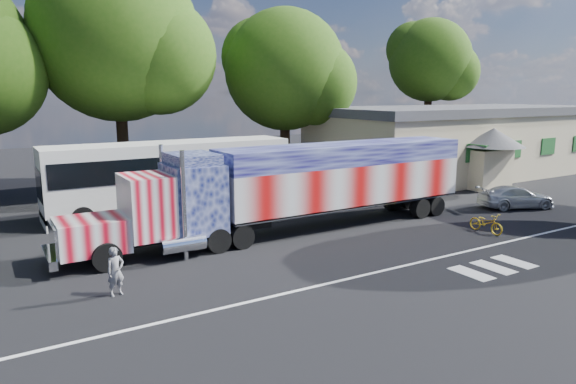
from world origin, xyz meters
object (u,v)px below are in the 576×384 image
parked_car (516,197)px  tree_n_mid (120,39)px  woman (116,271)px  tree_far_ne (431,61)px  bicycle (486,223)px  semi_truck (302,185)px  coach_bus (172,176)px  tree_ne_a (287,71)px

parked_car → tree_n_mid: bearing=68.9°
parked_car → woman: bearing=115.1°
parked_car → tree_far_ne: 22.64m
woman → bicycle: (16.03, -1.18, -0.32)m
semi_truck → coach_bus: semi_truck is taller
woman → parked_car: bearing=-10.9°
semi_truck → coach_bus: size_ratio=1.53×
semi_truck → tree_ne_a: 14.97m
tree_ne_a → tree_n_mid: tree_n_mid is taller
coach_bus → tree_far_ne: bearing=17.3°
coach_bus → tree_n_mid: bearing=95.3°
coach_bus → bicycle: (10.70, -11.46, -1.46)m
tree_far_ne → semi_truck: bearing=-147.3°
tree_far_ne → parked_car: bearing=-123.1°
semi_truck → bicycle: size_ratio=11.22×
bicycle → tree_ne_a: (-0.34, 16.84, 7.29)m
coach_bus → tree_ne_a: tree_ne_a is taller
tree_ne_a → semi_truck: bearing=-118.4°
tree_n_mid → coach_bus: bearing=-84.7°
woman → tree_ne_a: tree_ne_a is taller
tree_far_ne → woman: bearing=-150.3°
coach_bus → tree_n_mid: 10.12m
semi_truck → tree_n_mid: tree_n_mid is taller
bicycle → tree_n_mid: size_ratio=0.12×
semi_truck → coach_bus: (-3.76, 6.82, -0.22)m
parked_car → woman: (-21.75, -1.36, 0.18)m
woman → tree_ne_a: 23.24m
tree_ne_a → tree_n_mid: (-10.99, 1.36, 1.68)m
woman → coach_bus: bearing=48.1°
tree_ne_a → tree_n_mid: 11.20m
woman → tree_far_ne: (33.20, 18.95, 8.32)m
bicycle → coach_bus: bearing=132.9°
tree_n_mid → semi_truck: bearing=-72.1°
tree_ne_a → tree_n_mid: bearing=172.9°
parked_car → tree_far_ne: size_ratio=0.32×
tree_n_mid → tree_far_ne: (28.51, 1.92, -0.34)m
woman → tree_far_ne: tree_far_ne is taller
semi_truck → bicycle: (6.95, -4.63, -1.69)m
bicycle → tree_far_ne: size_ratio=0.13×
coach_bus → tree_ne_a: (10.36, 5.39, 5.83)m
tree_n_mid → parked_car: bearing=-42.6°
tree_far_ne → coach_bus: bearing=-162.7°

